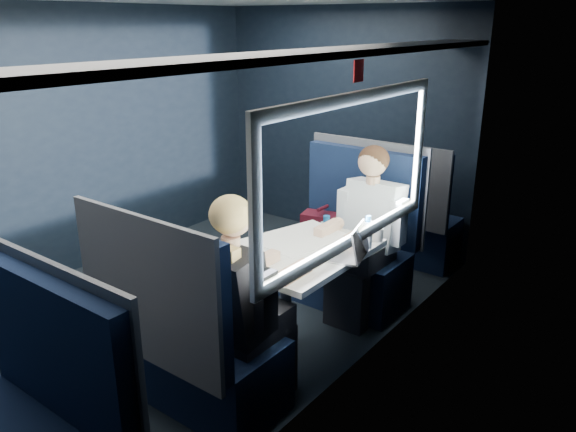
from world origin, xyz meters
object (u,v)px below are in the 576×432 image
Objects in this scene: table at (304,261)px; seat_bay_near at (347,248)px; man at (367,226)px; laptop at (352,249)px; woman at (239,295)px; bottle_small at (368,234)px; seat_bay_far at (188,344)px; seat_row_front at (400,219)px; cup at (378,234)px.

seat_bay_near reaches higher than table.
man is 0.66m from laptop.
bottle_small is at bearing 77.02° from woman.
laptop is at bearing 15.37° from table.
table is at bearing -164.63° from laptop.
seat_bay_near is at bearing 99.31° from woman.
seat_bay_near is 0.95× the size of woman.
bottle_small is (0.48, 1.17, 0.42)m from seat_bay_far.
man is 3.81× the size of laptop.
seat_row_front is 2.54m from woman.
laptop is at bearing -57.68° from seat_bay_near.
seat_row_front is at bearing 89.45° from seat_bay_near.
laptop is (0.31, 0.08, 0.14)m from table.
man reaches higher than cup.
seat_bay_far is 0.95× the size of woman.
seat_bay_far is at bearing -89.71° from seat_bay_near.
seat_row_front is 0.88× the size of woman.
cup is (0.23, -0.26, 0.07)m from man.
bottle_small is 0.16m from cup.
seat_row_front is 1.82m from laptop.
cup is (0.23, 1.15, 0.06)m from woman.
woman is (0.25, 0.17, 0.31)m from seat_bay_far.
man is 5.99× the size of bottle_small.
seat_row_front is (0.00, 2.67, -0.00)m from seat_bay_far.
cup is at bearing -48.57° from man.
cup is (0.48, -1.36, 0.38)m from seat_row_front.
laptop reaches higher than cup.
seat_row_front is 12.59× the size of cup.
seat_bay_far is 0.95× the size of man.
woman is 14.35× the size of cup.
seat_row_front is 1.17m from man.
woman is at bearing -101.25° from cup.
cup is at bearing 70.01° from seat_bay_far.
man is (0.25, -1.10, 0.31)m from seat_row_front.
seat_bay_near is 0.92m from seat_row_front.
cup is at bearing -70.57° from seat_row_front.
seat_bay_near is at bearing 138.48° from cup.
laptop is (0.49, 0.96, 0.39)m from seat_bay_far.
man is at bearing 119.41° from bottle_small.
cup is (0.49, -0.43, 0.36)m from seat_bay_near.
seat_row_front is at bearing 95.80° from table.
seat_bay_far is at bearing -117.02° from laptop.
seat_row_front reaches higher than cup.
laptop is 0.36m from cup.
seat_row_front is at bearing 105.94° from laptop.
man and woman have the same top height.
man is 0.35m from cup.
cup is (-0.00, 0.15, -0.05)m from bottle_small.
table is 0.45m from bottle_small.
seat_bay_far is 2.67m from seat_row_front.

